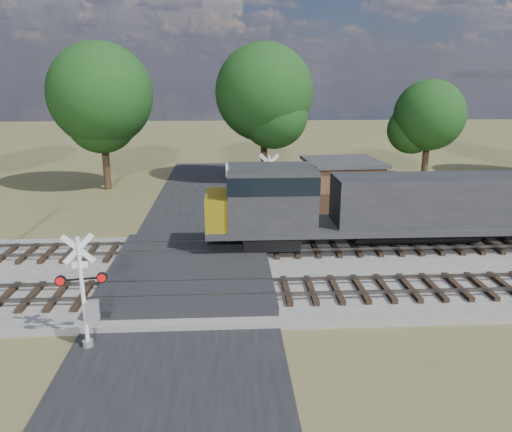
{
  "coord_description": "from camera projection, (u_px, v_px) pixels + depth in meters",
  "views": [
    {
      "loc": [
        1.76,
        -20.28,
        8.69
      ],
      "look_at": [
        3.0,
        2.0,
        2.37
      ],
      "focal_mm": 35.0,
      "sensor_mm": 36.0,
      "label": 1
    }
  ],
  "objects": [
    {
      "name": "ground",
      "position": [
        190.0,
        282.0,
        21.76
      ],
      "size": [
        160.0,
        160.0,
        0.0
      ],
      "primitive_type": "plane",
      "color": "#4F4E2A",
      "rests_on": "ground"
    },
    {
      "name": "ballast_bed",
      "position": [
        411.0,
        269.0,
        22.73
      ],
      "size": [
        140.0,
        10.0,
        0.3
      ],
      "primitive_type": "cube",
      "color": "gray",
      "rests_on": "ground"
    },
    {
      "name": "road",
      "position": [
        190.0,
        281.0,
        21.75
      ],
      "size": [
        7.0,
        60.0,
        0.08
      ],
      "primitive_type": "cube",
      "color": "black",
      "rests_on": "ground"
    },
    {
      "name": "crossing_panel",
      "position": [
        191.0,
        271.0,
        22.15
      ],
      "size": [
        7.0,
        9.0,
        0.62
      ],
      "primitive_type": "cube",
      "color": "#262628",
      "rests_on": "ground"
    },
    {
      "name": "track_near",
      "position": [
        265.0,
        290.0,
        19.89
      ],
      "size": [
        140.0,
        2.6,
        0.33
      ],
      "color": "black",
      "rests_on": "ballast_bed"
    },
    {
      "name": "track_far",
      "position": [
        257.0,
        248.0,
        24.69
      ],
      "size": [
        140.0,
        2.6,
        0.33
      ],
      "color": "black",
      "rests_on": "ballast_bed"
    },
    {
      "name": "crossing_signal_near",
      "position": [
        86.0,
        302.0,
        16.03
      ],
      "size": [
        1.6,
        0.39,
        3.98
      ],
      "rotation": [
        0.0,
        0.0,
        0.15
      ],
      "color": "silver",
      "rests_on": "ground"
    },
    {
      "name": "crossing_signal_far",
      "position": [
        267.0,
        200.0,
        28.32
      ],
      "size": [
        1.82,
        0.42,
        4.52
      ],
      "rotation": [
        0.0,
        0.0,
        3.03
      ],
      "color": "silver",
      "rests_on": "ground"
    },
    {
      "name": "equipment_shed",
      "position": [
        342.0,
        184.0,
        33.38
      ],
      "size": [
        5.16,
        5.16,
        3.28
      ],
      "rotation": [
        0.0,
        0.0,
        0.08
      ],
      "color": "#4A2B20",
      "rests_on": "ground"
    },
    {
      "name": "treeline",
      "position": [
        232.0,
        100.0,
        39.57
      ],
      "size": [
        80.85,
        10.7,
        11.3
      ],
      "color": "black",
      "rests_on": "ground"
    }
  ]
}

